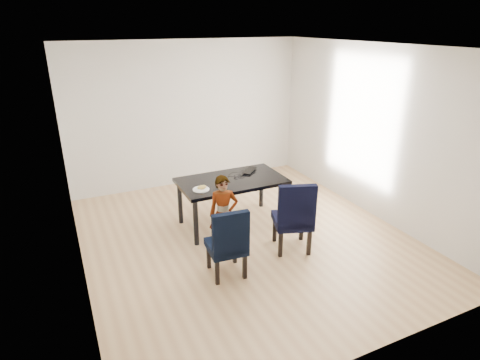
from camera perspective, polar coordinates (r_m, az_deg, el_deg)
name	(u,v)px	position (r m, az deg, el deg)	size (l,w,h in m)	color
floor	(246,238)	(6.00, 0.82, -8.25)	(4.50, 5.00, 0.01)	tan
ceiling	(247,46)	(5.21, 0.99, 18.54)	(4.50, 5.00, 0.01)	white
wall_back	(188,115)	(7.71, -7.43, 9.22)	(4.50, 0.01, 2.70)	silver
wall_front	(379,233)	(3.56, 19.10, -7.09)	(4.50, 0.01, 2.70)	white
wall_left	(68,176)	(4.95, -23.26, 0.49)	(0.01, 5.00, 2.70)	silver
wall_right	(374,132)	(6.72, 18.54, 6.44)	(0.01, 5.00, 2.70)	white
dining_table	(232,202)	(6.23, -1.18, -3.14)	(1.60, 0.90, 0.75)	black
chair_left	(226,241)	(5.00, -2.00, -8.62)	(0.45, 0.47, 0.94)	black
chair_right	(292,215)	(5.56, 7.48, -4.90)	(0.50, 0.52, 1.04)	black
child	(224,214)	(5.47, -2.35, -4.86)	(0.40, 0.26, 1.09)	red
plate	(201,189)	(5.74, -5.56, -1.34)	(0.24, 0.24, 0.01)	white
sandwich	(202,187)	(5.72, -5.46, -1.03)	(0.14, 0.07, 0.06)	gold
laptop	(247,170)	(6.43, 0.93, 1.41)	(0.35, 0.22, 0.03)	black
cable_tangle	(239,177)	(6.16, -0.15, 0.39)	(0.16, 0.16, 0.01)	black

